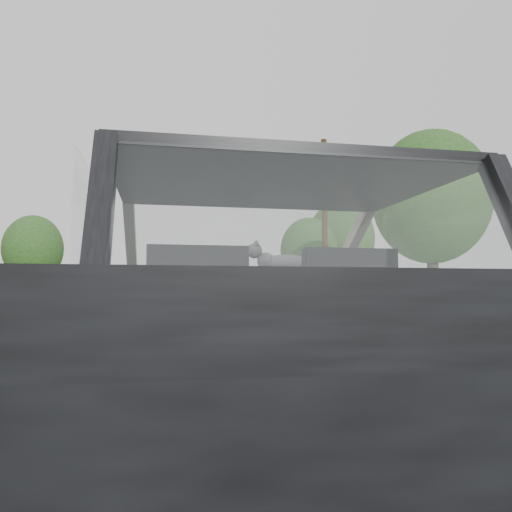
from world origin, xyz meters
name	(u,v)px	position (x,y,z in m)	size (l,w,h in m)	color
ground	(261,442)	(0.00, 0.00, 0.00)	(140.00, 140.00, 0.00)	black
subject_car	(261,315)	(0.00, 0.00, 0.72)	(1.80, 4.00, 1.45)	black
dashboard	(243,294)	(0.00, 0.62, 0.85)	(1.58, 0.45, 0.30)	black
driver_seat	(196,288)	(-0.40, -0.29, 0.88)	(0.50, 0.72, 0.42)	black
passenger_seat	(343,289)	(0.40, -0.29, 0.88)	(0.50, 0.72, 0.42)	black
steering_wheel	(189,283)	(-0.40, 0.33, 0.92)	(0.36, 0.36, 0.04)	black
cat	(287,263)	(0.32, 0.63, 1.08)	(0.54, 0.17, 0.24)	#979797
guardrail	(343,304)	(4.30, 10.00, 0.58)	(0.05, 90.00, 0.32)	#AAAAAA
other_car	(139,299)	(-1.37, 17.48, 0.66)	(1.57, 3.99, 1.31)	#9EA3AA
highway_sign	(305,288)	(5.87, 18.89, 1.14)	(0.09, 0.91, 2.27)	#156625
utility_pole	(325,226)	(6.44, 17.70, 3.83)	(0.25, 0.25, 7.67)	#51341D
tree_1	(432,223)	(12.20, 18.82, 4.27)	(5.63, 5.63, 8.53)	#1F3D1B
tree_2	(309,263)	(9.93, 31.50, 3.10)	(4.09, 4.09, 6.20)	#1F3D1B
tree_3	(341,254)	(14.41, 36.81, 4.26)	(5.62, 5.62, 8.51)	#1F3D1B
tree_6	(33,262)	(-9.73, 35.86, 3.22)	(4.26, 4.26, 6.45)	#1F3D1B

